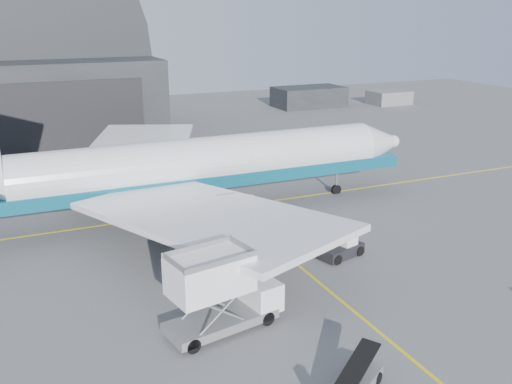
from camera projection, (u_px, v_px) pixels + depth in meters
name	position (u px, v px, depth m)	size (l,w,h in m)	color
ground	(332.00, 294.00, 39.63)	(200.00, 200.00, 0.00)	#565659
taxi_lines	(258.00, 232.00, 50.66)	(80.00, 42.12, 0.02)	gold
distant_bldg_a	(309.00, 107.00, 117.03)	(14.00, 8.00, 4.00)	black
distant_bldg_b	(388.00, 104.00, 120.13)	(8.00, 6.00, 2.80)	slate
airliner	(185.00, 167.00, 53.42)	(49.01, 47.52, 17.20)	white
catering_truck	(220.00, 292.00, 34.37)	(7.74, 4.08, 5.06)	slate
pushback_tug	(340.00, 248.00, 45.57)	(4.20, 3.11, 1.74)	black
traffic_cone	(257.00, 296.00, 38.84)	(0.36, 0.36, 0.52)	#F35C07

